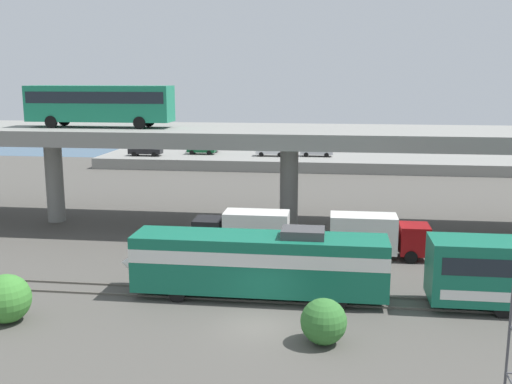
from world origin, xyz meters
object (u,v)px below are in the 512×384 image
Objects in this scene: service_truck_west at (376,235)px; parked_car_2 at (201,149)px; parked_car_0 at (271,151)px; parked_car_1 at (317,151)px; parked_car_4 at (146,150)px; parked_car_3 at (204,147)px; service_truck_east at (244,231)px; train_locomotive at (247,260)px; transit_bus_on_overpass at (99,102)px.

service_truck_west is 1.70× the size of parked_car_2.
parked_car_0 is (-11.72, 41.62, 0.60)m from service_truck_west.
parked_car_4 is at bearing 6.05° from parked_car_1.
parked_car_2 and parked_car_3 have the same top height.
parked_car_2 is 0.86× the size of parked_car_4.
service_truck_east is 44.33m from parked_car_4.
parked_car_4 is (-21.35, 48.34, 0.04)m from train_locomotive.
train_locomotive is at bearing -75.18° from parked_car_3.
train_locomotive is at bearing 99.50° from service_truck_east.
parked_car_0 is at bearing -17.43° from parked_car_3.
train_locomotive is 3.87× the size of parked_car_2.
service_truck_east is 44.20m from parked_car_2.
service_truck_west and service_truck_east have the same top height.
train_locomotive reaches higher than parked_car_1.
service_truck_west is 49.98m from parked_car_3.
parked_car_4 is (-6.98, 33.37, -8.20)m from transit_bus_on_overpass.
transit_bus_on_overpass is 1.76× the size of service_truck_east.
parked_car_3 is at bearing -9.28° from parked_car_1.
parked_car_4 is at bearing -143.86° from parked_car_3.
service_truck_west reaches higher than parked_car_0.
service_truck_west is (7.85, 8.72, -0.56)m from train_locomotive.
service_truck_east is 1.70× the size of parked_car_2.
service_truck_west is at bearing 164.30° from transit_bus_on_overpass.
parked_car_2 is at bearing -86.68° from parked_car_3.
train_locomotive is 52.99m from parked_car_2.
parked_car_3 is at bearing -75.18° from train_locomotive.
train_locomotive reaches higher than parked_car_3.
parked_car_1 is at bearing -9.28° from parked_car_3.
parked_car_2 is (0.34, 36.13, -8.20)m from transit_bus_on_overpass.
parked_car_1 is at bearing -0.82° from parked_car_2.
service_truck_west is at bearing 126.40° from parked_car_4.
parked_car_2 is (-21.89, 42.37, 0.59)m from service_truck_west.
service_truck_west is at bearing -132.00° from train_locomotive.
service_truck_east is 1.50× the size of parked_car_1.
service_truck_west is at bearing -63.84° from parked_car_3.
parked_car_0 is (-3.87, 50.34, 0.04)m from train_locomotive.
transit_bus_on_overpass reaches higher than parked_car_2.
service_truck_west is 9.31m from service_truck_east.
service_truck_west reaches higher than parked_car_3.
train_locomotive is 3.70× the size of parked_car_0.
transit_bus_on_overpass reaches higher than service_truck_west.
service_truck_west reaches higher than parked_car_2.
transit_bus_on_overpass is at bearing 64.89° from parked_car_1.
service_truck_east is at bearing -73.47° from parked_car_2.
train_locomotive is 3.41× the size of parked_car_1.
transit_bus_on_overpass is at bearing -90.54° from parked_car_2.
transit_bus_on_overpass reaches higher than service_truck_east.
parked_car_4 is at bearing -159.35° from parked_car_2.
transit_bus_on_overpass reaches higher than train_locomotive.
service_truck_west is 1.00× the size of service_truck_east.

